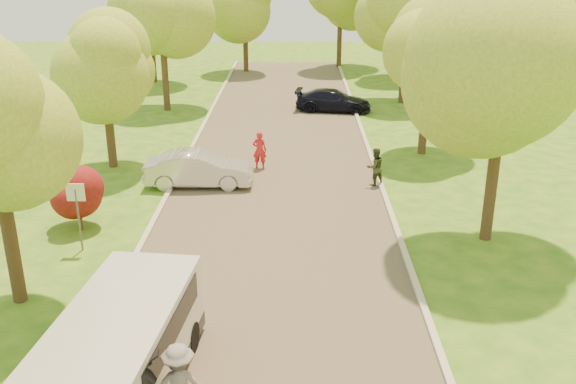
{
  "coord_description": "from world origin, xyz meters",
  "views": [
    {
      "loc": [
        0.75,
        -13.65,
        8.73
      ],
      "look_at": [
        0.49,
        5.67,
        1.3
      ],
      "focal_mm": 40.0,
      "sensor_mm": 36.0,
      "label": 1
    }
  ],
  "objects_px": {
    "dark_sedan": "(333,100)",
    "person_olive": "(375,167)",
    "person_striped": "(260,150)",
    "street_sign": "(77,203)",
    "silver_sedan": "(199,169)",
    "skateboarder": "(179,384)",
    "minivan": "(120,354)"
  },
  "relations": [
    {
      "from": "silver_sedan",
      "to": "minivan",
      "type": "bearing_deg",
      "value": -179.84
    },
    {
      "from": "minivan",
      "to": "person_olive",
      "type": "relative_size",
      "value": 3.73
    },
    {
      "from": "street_sign",
      "to": "person_striped",
      "type": "xyz_separation_m",
      "value": [
        5.03,
        7.82,
        -0.77
      ]
    },
    {
      "from": "street_sign",
      "to": "dark_sedan",
      "type": "bearing_deg",
      "value": 64.2
    },
    {
      "from": "skateboarder",
      "to": "person_striped",
      "type": "bearing_deg",
      "value": -99.18
    },
    {
      "from": "dark_sedan",
      "to": "skateboarder",
      "type": "relative_size",
      "value": 2.48
    },
    {
      "from": "street_sign",
      "to": "skateboarder",
      "type": "height_order",
      "value": "street_sign"
    },
    {
      "from": "minivan",
      "to": "person_striped",
      "type": "bearing_deg",
      "value": 88.0
    },
    {
      "from": "silver_sedan",
      "to": "skateboarder",
      "type": "bearing_deg",
      "value": -174.25
    },
    {
      "from": "street_sign",
      "to": "person_olive",
      "type": "xyz_separation_m",
      "value": [
        9.6,
        5.85,
        -0.81
      ]
    },
    {
      "from": "person_striped",
      "to": "person_olive",
      "type": "relative_size",
      "value": 1.06
    },
    {
      "from": "dark_sedan",
      "to": "person_olive",
      "type": "relative_size",
      "value": 2.81
    },
    {
      "from": "minivan",
      "to": "skateboarder",
      "type": "relative_size",
      "value": 3.29
    },
    {
      "from": "skateboarder",
      "to": "silver_sedan",
      "type": "bearing_deg",
      "value": -90.02
    },
    {
      "from": "dark_sedan",
      "to": "person_olive",
      "type": "height_order",
      "value": "person_olive"
    },
    {
      "from": "person_striped",
      "to": "person_olive",
      "type": "distance_m",
      "value": 4.98
    },
    {
      "from": "skateboarder",
      "to": "person_olive",
      "type": "relative_size",
      "value": 1.14
    },
    {
      "from": "street_sign",
      "to": "person_striped",
      "type": "distance_m",
      "value": 9.33
    },
    {
      "from": "silver_sedan",
      "to": "person_olive",
      "type": "distance_m",
      "value": 6.81
    },
    {
      "from": "minivan",
      "to": "skateboarder",
      "type": "xyz_separation_m",
      "value": [
        1.33,
        -0.82,
        -0.1
      ]
    },
    {
      "from": "person_striped",
      "to": "minivan",
      "type": "bearing_deg",
      "value": 89.14
    },
    {
      "from": "street_sign",
      "to": "person_olive",
      "type": "distance_m",
      "value": 11.27
    },
    {
      "from": "silver_sedan",
      "to": "person_striped",
      "type": "relative_size",
      "value": 2.59
    },
    {
      "from": "silver_sedan",
      "to": "person_olive",
      "type": "bearing_deg",
      "value": -89.7
    },
    {
      "from": "skateboarder",
      "to": "person_olive",
      "type": "distance_m",
      "value": 14.49
    },
    {
      "from": "skateboarder",
      "to": "person_striped",
      "type": "xyz_separation_m",
      "value": [
        0.67,
        15.47,
        -0.17
      ]
    },
    {
      "from": "dark_sedan",
      "to": "person_olive",
      "type": "distance_m",
      "value": 12.04
    },
    {
      "from": "street_sign",
      "to": "person_striped",
      "type": "bearing_deg",
      "value": 57.24
    },
    {
      "from": "street_sign",
      "to": "person_olive",
      "type": "bearing_deg",
      "value": 31.35
    },
    {
      "from": "person_olive",
      "to": "skateboarder",
      "type": "bearing_deg",
      "value": 41.58
    },
    {
      "from": "street_sign",
      "to": "skateboarder",
      "type": "bearing_deg",
      "value": -60.36
    },
    {
      "from": "silver_sedan",
      "to": "person_striped",
      "type": "distance_m",
      "value": 3.08
    }
  ]
}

